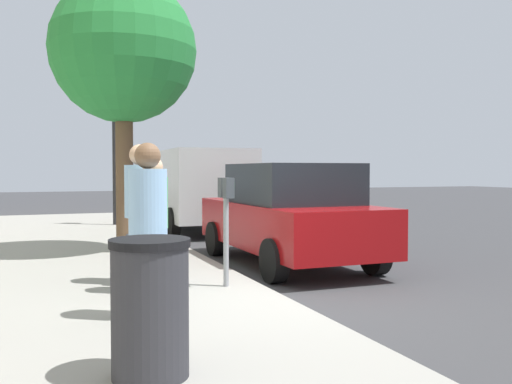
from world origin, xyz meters
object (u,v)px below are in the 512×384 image
at_px(parked_van_far, 196,185).
at_px(traffic_signal, 118,137).
at_px(pedestrian_at_meter, 153,214).
at_px(parked_sedan_near, 289,214).
at_px(pedestrian_bystander, 148,215).
at_px(street_tree, 123,52).
at_px(parking_officer, 140,200).
at_px(parking_meter, 226,208).
at_px(trash_bin, 150,308).

distance_m(parked_van_far, traffic_signal, 2.53).
distance_m(pedestrian_at_meter, parked_van_far, 8.58).
distance_m(pedestrian_at_meter, parked_sedan_near, 3.44).
height_order(pedestrian_bystander, street_tree, street_tree).
bearing_deg(traffic_signal, parked_van_far, -114.09).
bearing_deg(pedestrian_bystander, street_tree, 45.95).
relative_size(street_tree, traffic_signal, 1.40).
distance_m(pedestrian_bystander, street_tree, 5.49).
xyz_separation_m(parking_officer, parked_sedan_near, (1.39, -2.82, -0.36)).
distance_m(pedestrian_at_meter, traffic_signal, 9.15).
height_order(pedestrian_at_meter, parking_officer, parking_officer).
xyz_separation_m(pedestrian_at_meter, traffic_signal, (8.99, -0.81, 1.46)).
bearing_deg(parking_meter, street_tree, 11.86).
distance_m(parking_meter, parked_van_far, 8.30).
bearing_deg(parking_meter, pedestrian_bystander, 133.97).
xyz_separation_m(parking_meter, street_tree, (3.62, 0.76, 2.66)).
distance_m(pedestrian_at_meter, parking_officer, 0.65).
distance_m(parking_meter, street_tree, 4.55).
relative_size(street_tree, trash_bin, 4.99).
bearing_deg(street_tree, pedestrian_at_meter, 177.01).
height_order(pedestrian_at_meter, trash_bin, pedestrian_at_meter).
bearing_deg(pedestrian_bystander, pedestrian_at_meter, 38.06).
bearing_deg(street_tree, trash_bin, 173.22).
bearing_deg(pedestrian_at_meter, parking_meter, 9.09).
bearing_deg(trash_bin, pedestrian_bystander, -10.21).
bearing_deg(parking_meter, traffic_signal, 0.91).
height_order(pedestrian_at_meter, parked_sedan_near, pedestrian_at_meter).
relative_size(parked_sedan_near, parked_van_far, 0.83).
bearing_deg(trash_bin, pedestrian_at_meter, -11.59).
bearing_deg(parked_sedan_near, pedestrian_bystander, 136.31).
distance_m(pedestrian_bystander, parking_officer, 1.83).
xyz_separation_m(pedestrian_at_meter, parking_officer, (0.64, 0.05, 0.14)).
height_order(parking_meter, pedestrian_at_meter, pedestrian_at_meter).
xyz_separation_m(parking_officer, traffic_signal, (8.36, -0.86, 1.32)).
xyz_separation_m(pedestrian_at_meter, street_tree, (3.63, -0.19, 2.70)).
distance_m(parking_meter, trash_bin, 3.25).
xyz_separation_m(parked_sedan_near, trash_bin, (-4.83, 3.35, -0.24)).
bearing_deg(parked_sedan_near, pedestrian_at_meter, 126.15).
height_order(parking_meter, parked_van_far, parked_van_far).
distance_m(parking_meter, pedestrian_bystander, 1.71).
height_order(parked_sedan_near, street_tree, street_tree).
distance_m(pedestrian_at_meter, trash_bin, 2.90).
height_order(pedestrian_bystander, parking_officer, parking_officer).
relative_size(pedestrian_bystander, parking_officer, 0.96).
relative_size(parking_officer, trash_bin, 1.83).
height_order(parking_officer, trash_bin, parking_officer).
xyz_separation_m(pedestrian_at_meter, parked_sedan_near, (2.03, -2.77, -0.23)).
bearing_deg(parking_meter, parked_sedan_near, -42.21).
bearing_deg(parked_van_far, pedestrian_bystander, 161.79).
bearing_deg(parking_officer, parked_sedan_near, 42.50).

